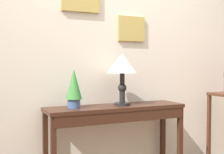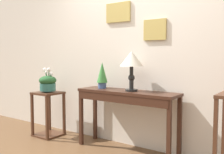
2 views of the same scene
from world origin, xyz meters
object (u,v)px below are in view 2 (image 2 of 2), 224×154
Objects in this scene: console_table at (126,100)px; planter_bowl_wide_left at (48,83)px; table_lamp at (132,61)px; pedestal_stand_left at (48,114)px; potted_plant_on_console at (102,74)px.

planter_bowl_wide_left is at bearing -175.25° from console_table.
pedestal_stand_left is at bearing -174.51° from table_lamp.
console_table is 1.99× the size of pedestal_stand_left.
table_lamp is 1.40× the size of potted_plant_on_console.
potted_plant_on_console is 0.53× the size of pedestal_stand_left.
planter_bowl_wide_left is (-1.42, -0.14, -0.34)m from table_lamp.
planter_bowl_wide_left reaches higher than pedestal_stand_left.
console_table is at bearing 4.75° from planter_bowl_wide_left.
table_lamp reaches higher than console_table.
pedestal_stand_left is (-1.35, -0.11, -0.33)m from console_table.
console_table reaches higher than pedestal_stand_left.
table_lamp is at bearing 5.49° from pedestal_stand_left.
table_lamp is at bearing 18.56° from console_table.
pedestal_stand_left is (-1.42, -0.14, -0.83)m from table_lamp.
console_table is 2.71× the size of table_lamp.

